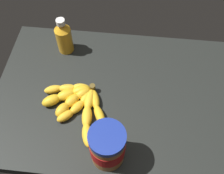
{
  "coord_description": "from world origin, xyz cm",
  "views": [
    {
      "loc": [
        -3.33,
        45.55,
        76.72
      ],
      "look_at": [
        1.5,
        0.58,
        5.69
      ],
      "focal_mm": 40.84,
      "sensor_mm": 36.0,
      "label": 1
    }
  ],
  "objects": [
    {
      "name": "honey_bottle",
      "position": [
        21.65,
        -18.83,
        6.88
      ],
      "size": [
        6.0,
        6.0,
        15.11
      ],
      "color": "gold",
      "rests_on": "ground_plane"
    },
    {
      "name": "peanut_butter_jar",
      "position": [
        0.52,
        21.67,
        7.85
      ],
      "size": [
        10.14,
        10.14,
        15.84
      ],
      "color": "#9E602D",
      "rests_on": "ground_plane"
    },
    {
      "name": "ground_plane",
      "position": [
        0.0,
        0.0,
        -2.43
      ],
      "size": [
        85.74,
        58.44,
        4.86
      ],
      "primitive_type": "cube",
      "color": "black"
    },
    {
      "name": "banana_bunch",
      "position": [
        12.18,
        5.97,
        1.63
      ],
      "size": [
        27.42,
        23.14,
        3.65
      ],
      "color": "gold",
      "rests_on": "ground_plane"
    }
  ]
}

